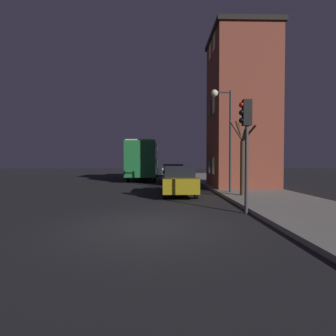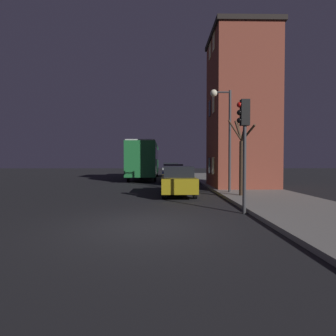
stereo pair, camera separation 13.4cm
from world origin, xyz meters
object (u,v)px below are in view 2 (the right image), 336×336
object	(u,v)px
car_near_lane	(178,180)
bare_tree	(241,157)
streetlamp	(224,123)
bus	(145,158)
traffic_light	(244,132)
car_mid_lane	(173,173)
car_far_lane	(170,169)

from	to	relation	value
car_near_lane	bare_tree	bearing A→B (deg)	-22.32
streetlamp	bare_tree	size ratio (longest dim) A/B	1.48
bare_tree	bus	distance (m)	15.52
traffic_light	bare_tree	size ratio (longest dim) A/B	1.05
bus	car_near_lane	distance (m)	13.45
bare_tree	car_mid_lane	size ratio (longest dim) A/B	0.81
traffic_light	bus	world-z (taller)	traffic_light
bus	car_far_lane	size ratio (longest dim) A/B	2.37
bare_tree	car_far_lane	size ratio (longest dim) A/B	0.80
car_near_lane	car_mid_lane	size ratio (longest dim) A/B	0.99
streetlamp	car_near_lane	xyz separation A→B (m)	(-2.56, -0.13, -3.11)
bus	car_mid_lane	world-z (taller)	bus
streetlamp	car_far_lane	size ratio (longest dim) A/B	1.18
bare_tree	bus	bearing A→B (deg)	112.24
car_far_lane	bare_tree	bearing A→B (deg)	-80.43
streetlamp	bare_tree	distance (m)	2.41
bus	car_mid_lane	bearing A→B (deg)	-63.53
bus	car_far_lane	bearing A→B (deg)	54.43
traffic_light	car_mid_lane	distance (m)	13.02
car_mid_lane	bare_tree	bearing A→B (deg)	-70.56
bus	car_mid_lane	distance (m)	6.33
traffic_light	car_far_lane	bearing A→B (deg)	95.18
bare_tree	car_far_lane	world-z (taller)	bare_tree
streetlamp	car_far_lane	xyz separation A→B (m)	(-2.53, 16.86, -3.05)
car_near_lane	car_far_lane	xyz separation A→B (m)	(0.03, 17.00, 0.06)
traffic_light	car_far_lane	world-z (taller)	traffic_light
streetlamp	bare_tree	xyz separation A→B (m)	(0.55, -1.41, -1.88)
car_far_lane	bus	bearing A→B (deg)	-125.57
car_near_lane	car_mid_lane	world-z (taller)	car_mid_lane
traffic_light	car_mid_lane	world-z (taller)	traffic_light
streetlamp	car_far_lane	bearing A→B (deg)	98.54
bus	car_near_lane	xyz separation A→B (m)	(2.77, -13.09, -1.39)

